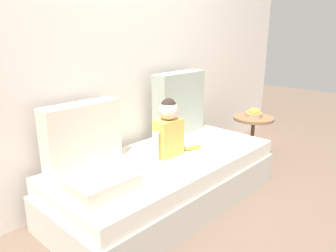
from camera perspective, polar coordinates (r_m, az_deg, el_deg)
ground_plane at (r=2.71m, az=-0.28°, el=-13.35°), size 12.00×12.00×0.00m
back_wall at (r=2.77m, az=-9.05°, el=13.63°), size 5.11×0.10×2.44m
couch at (r=2.62m, az=-0.29°, el=-9.61°), size 1.91×0.87×0.40m
throw_pillow_left at (r=2.40m, az=-14.94°, el=-1.54°), size 0.58×0.16×0.46m
throw_pillow_right at (r=3.04m, az=1.96°, el=4.02°), size 0.56×0.16×0.58m
toddler at (r=2.50m, az=0.08°, el=-0.45°), size 0.33×0.15×0.46m
banana at (r=2.69m, az=4.46°, el=-3.81°), size 0.17×0.10×0.04m
folded_blanket at (r=2.04m, az=-11.39°, el=-10.08°), size 0.40×0.28×0.10m
side_table at (r=3.64m, az=14.84°, el=0.03°), size 0.43×0.43×0.45m
fruit_bowl at (r=3.60m, az=15.01°, el=2.19°), size 0.17×0.17×0.10m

